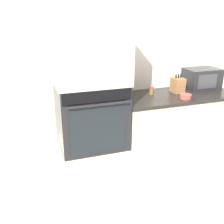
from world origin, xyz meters
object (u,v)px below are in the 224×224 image
Objects in this scene: wall_oven at (91,114)px; knife_block at (178,85)px; condiment_jar_near at (128,91)px; bowl at (186,96)px; condiment_jar_mid at (152,90)px; microwave at (202,79)px.

wall_oven is 1.11m from knife_block.
wall_oven reaches higher than condiment_jar_near.
wall_oven is 3.24× the size of knife_block.
bowl is at bearing -32.52° from condiment_jar_near.
condiment_jar_mid is at bearing 135.77° from bowl.
knife_block is 2.71× the size of condiment_jar_near.
wall_oven is 1.48m from microwave.
wall_oven is at bearing -175.43° from microwave.
knife_block is (-0.37, -0.05, -0.04)m from microwave.
wall_oven and knife_block have the same top height.
microwave is at bearing 2.16° from condiment_jar_mid.
microwave is 4.74× the size of condiment_jar_mid.
condiment_jar_mid reaches higher than condiment_jar_near.
microwave is 1.93× the size of knife_block.
condiment_jar_mid is (-0.70, -0.03, -0.08)m from microwave.
wall_oven is 7.97× the size of condiment_jar_mid.
condiment_jar_mid is (0.27, -0.07, 0.00)m from condiment_jar_near.
wall_oven is at bearing 169.92° from bowl.
microwave reaches higher than condiment_jar_near.
bowl is at bearing -44.23° from condiment_jar_mid.
bowl is 1.46× the size of condiment_jar_mid.
condiment_jar_near is (-0.55, 0.35, 0.01)m from bowl.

